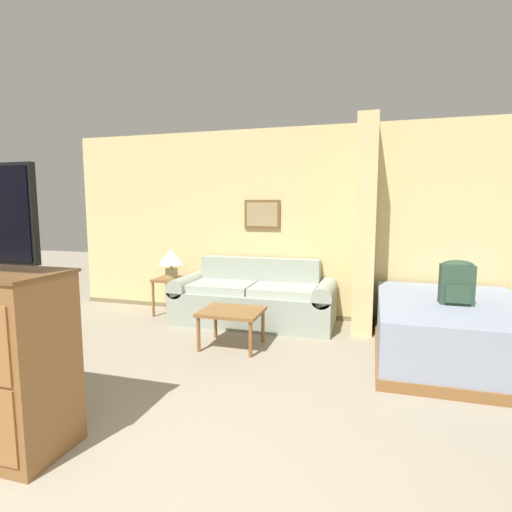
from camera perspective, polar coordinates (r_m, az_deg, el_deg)
wall_back at (r=5.59m, az=4.49°, el=4.55°), size 6.56×0.16×2.60m
wall_partition_pillar at (r=5.08m, az=15.36°, el=4.14°), size 0.24×0.66×2.60m
couch at (r=5.34m, az=-0.29°, el=-6.19°), size 2.13×0.84×0.84m
coffee_table at (r=4.42m, az=-3.50°, el=-8.34°), size 0.66×0.56×0.41m
side_table at (r=5.83m, az=-11.94°, el=-3.92°), size 0.44×0.44×0.53m
table_lamp at (r=5.77m, az=-12.03°, el=-0.34°), size 0.36×0.36×0.42m
bed at (r=4.60m, az=26.24°, el=-9.31°), size 1.49×2.01×0.58m
backpack at (r=4.38m, az=26.76°, el=-3.27°), size 0.31×0.20×0.44m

